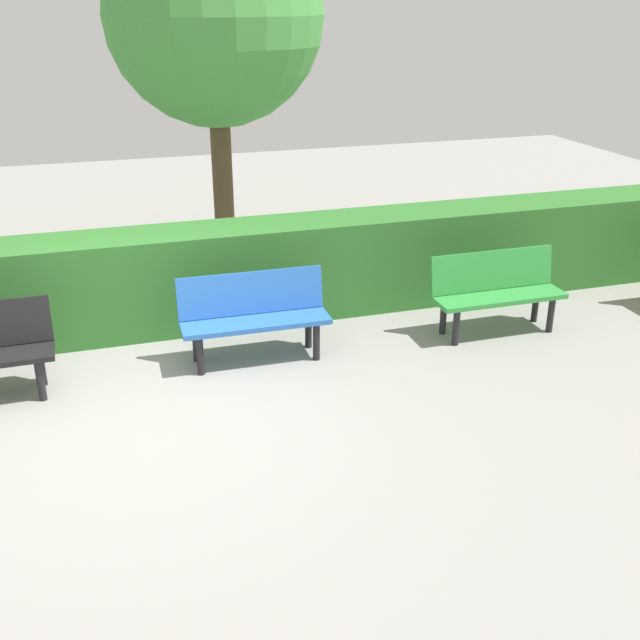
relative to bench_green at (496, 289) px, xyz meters
The scene contains 5 objects.
ground_plane 3.89m from the bench_green, 11.90° to the left, with size 22.91×22.91×0.00m, color gray.
bench_green is the anchor object (origin of this frame).
bench_blue 2.62m from the bench_green, ahead, with size 1.46×0.48×0.86m.
hedge_row 2.84m from the bench_green, 23.40° to the right, with size 18.91×0.72×1.07m, color #2D6B28.
tree_near 4.78m from the bench_green, 54.46° to the right, with size 2.69×2.69×4.48m.
Camera 1 is at (0.22, 5.79, 3.35)m, focal length 42.20 mm.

